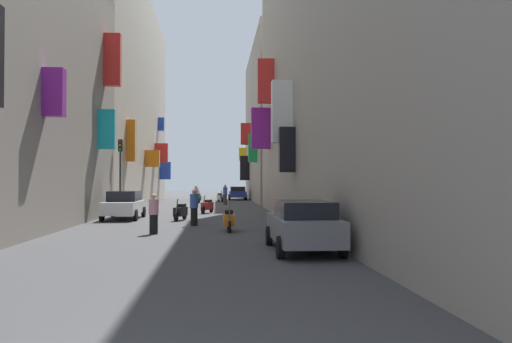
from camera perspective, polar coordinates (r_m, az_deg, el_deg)
The scene contains 16 objects.
ground_plane at distance 32.89m, azimuth -6.91°, elevation -4.65°, with size 140.00×140.00×0.00m, color #424244.
building_left_mid_b at distance 48.82m, azimuth -15.65°, elevation 7.97°, with size 7.31×31.02×19.43m.
building_right_mid_b at distance 52.89m, azimuth 2.74°, elevation 5.29°, with size 7.36×21.30×15.88m.
parked_car_blue at distance 54.83m, azimuth -2.12°, elevation -2.44°, with size 1.94×4.09×1.45m.
parked_car_grey at distance 14.76m, azimuth 5.35°, elevation -6.01°, with size 1.86×4.33×1.46m.
parked_car_white at distance 28.07m, azimuth -14.75°, elevation -3.63°, with size 1.87×4.32×1.51m.
scooter_red at distance 32.05m, azimuth -5.55°, elevation -3.92°, with size 0.81×1.90×1.13m.
scooter_silver at distance 49.27m, azimuth -4.08°, elevation -2.94°, with size 0.70×1.84×1.13m.
scooter_green at distance 47.57m, azimuth -6.54°, elevation -3.00°, with size 0.57×1.82×1.13m.
scooter_black at distance 26.39m, azimuth -8.57°, elevation -4.52°, with size 0.70×1.85×1.13m.
scooter_orange at distance 20.53m, azimuth -3.09°, elevation -5.51°, with size 0.45×1.84×1.13m.
pedestrian_crossing at distance 23.24m, azimuth -7.04°, elevation -4.07°, with size 0.42×0.42×1.67m.
pedestrian_near_left at distance 19.78m, azimuth -11.54°, elevation -4.77°, with size 0.41×0.41×1.55m.
pedestrian_mid_street at distance 39.82m, azimuth -6.83°, elevation -2.81°, with size 0.53×0.53×1.71m.
pedestrian_far_away at distance 43.82m, azimuth -3.53°, elevation -2.64°, with size 0.46×0.46×1.73m.
traffic_light_near_corner at distance 32.52m, azimuth -15.16°, elevation 0.88°, with size 0.26×0.34×4.65m.
Camera 1 is at (1.40, -2.79, 2.04)m, focal length 35.22 mm.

